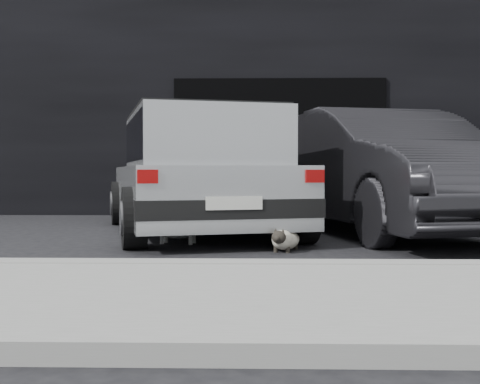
{
  "coord_description": "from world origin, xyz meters",
  "views": [
    {
      "loc": [
        0.52,
        -7.45,
        0.85
      ],
      "look_at": [
        0.37,
        -1.03,
        0.62
      ],
      "focal_mm": 45.0,
      "sensor_mm": 36.0,
      "label": 1
    }
  ],
  "objects_px": {
    "silver_hatchback": "(198,167)",
    "cat_white": "(181,227)",
    "cat_siamese": "(285,240)",
    "second_car": "(384,171)"
  },
  "relations": [
    {
      "from": "cat_siamese",
      "to": "cat_white",
      "type": "relative_size",
      "value": 0.88
    },
    {
      "from": "silver_hatchback",
      "to": "second_car",
      "type": "distance_m",
      "value": 2.53
    },
    {
      "from": "silver_hatchback",
      "to": "second_car",
      "type": "height_order",
      "value": "second_car"
    },
    {
      "from": "cat_siamese",
      "to": "cat_white",
      "type": "xyz_separation_m",
      "value": [
        -1.17,
        0.65,
        0.07
      ]
    },
    {
      "from": "silver_hatchback",
      "to": "second_car",
      "type": "relative_size",
      "value": 0.93
    },
    {
      "from": "second_car",
      "to": "cat_white",
      "type": "relative_size",
      "value": 5.99
    },
    {
      "from": "second_car",
      "to": "cat_white",
      "type": "distance_m",
      "value": 2.96
    },
    {
      "from": "silver_hatchback",
      "to": "cat_white",
      "type": "xyz_separation_m",
      "value": [
        -0.09,
        -1.17,
        -0.7
      ]
    },
    {
      "from": "cat_siamese",
      "to": "cat_white",
      "type": "height_order",
      "value": "cat_white"
    },
    {
      "from": "second_car",
      "to": "cat_siamese",
      "type": "distance_m",
      "value": 2.47
    }
  ]
}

